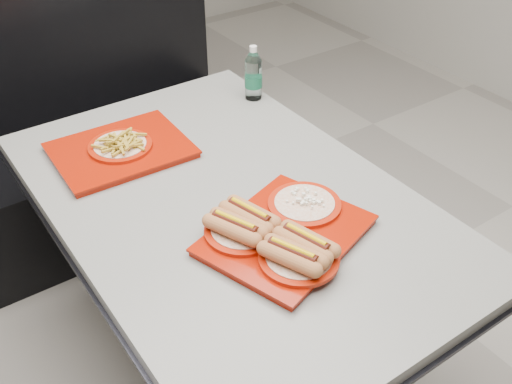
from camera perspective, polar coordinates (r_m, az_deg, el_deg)
ground at (r=2.22m, az=-2.04°, el=-16.06°), size 6.00×6.00×0.00m
diner_table at (r=1.79m, az=-2.44°, el=-4.65°), size 0.92×1.42×0.75m
booth_bench at (r=2.72m, az=-15.02°, el=5.11°), size 1.30×0.57×1.35m
tray_near at (r=1.52m, az=2.40°, el=-3.82°), size 0.49×0.43×0.09m
tray_far at (r=1.91m, az=-12.79°, el=4.18°), size 0.41×0.33×0.08m
water_bottle at (r=2.15m, az=-0.25°, el=10.98°), size 0.06×0.06×0.20m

